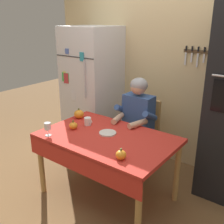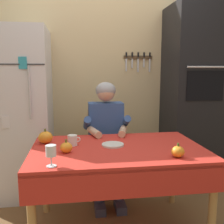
{
  "view_description": "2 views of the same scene",
  "coord_description": "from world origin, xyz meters",
  "px_view_note": "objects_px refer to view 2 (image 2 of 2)",
  "views": [
    {
      "loc": [
        1.59,
        -1.91,
        1.93
      ],
      "look_at": [
        -0.07,
        0.27,
        0.95
      ],
      "focal_mm": 43.15,
      "sensor_mm": 36.0,
      "label": 1
    },
    {
      "loc": [
        -0.34,
        -1.92,
        1.36
      ],
      "look_at": [
        -0.02,
        0.27,
        1.01
      ],
      "focal_mm": 41.51,
      "sensor_mm": 36.0,
      "label": 2
    }
  ],
  "objects_px": {
    "chair_behind_person": "(105,147)",
    "seated_person": "(107,131)",
    "dining_table": "(118,158)",
    "serving_tray": "(113,145)",
    "refrigerator": "(19,114)",
    "pumpkin_small": "(178,152)",
    "pumpkin_medium": "(66,147)",
    "wall_oven": "(192,97)",
    "pumpkin_large": "(46,137)",
    "wine_glass": "(51,152)",
    "coffee_mug": "(73,140)"
  },
  "relations": [
    {
      "from": "chair_behind_person",
      "to": "seated_person",
      "type": "distance_m",
      "value": 0.29
    },
    {
      "from": "dining_table",
      "to": "serving_tray",
      "type": "xyz_separation_m",
      "value": [
        -0.03,
        0.07,
        0.09
      ]
    },
    {
      "from": "refrigerator",
      "to": "pumpkin_small",
      "type": "bearing_deg",
      "value": -40.96
    },
    {
      "from": "pumpkin_small",
      "to": "pumpkin_medium",
      "type": "bearing_deg",
      "value": 164.57
    },
    {
      "from": "wall_oven",
      "to": "dining_table",
      "type": "xyz_separation_m",
      "value": [
        -1.05,
        -0.92,
        -0.39
      ]
    },
    {
      "from": "wall_oven",
      "to": "serving_tray",
      "type": "xyz_separation_m",
      "value": [
        -1.08,
        -0.85,
        -0.3
      ]
    },
    {
      "from": "pumpkin_large",
      "to": "pumpkin_medium",
      "type": "height_order",
      "value": "pumpkin_large"
    },
    {
      "from": "dining_table",
      "to": "pumpkin_small",
      "type": "relative_size",
      "value": 13.29
    },
    {
      "from": "pumpkin_large",
      "to": "dining_table",
      "type": "bearing_deg",
      "value": -20.6
    },
    {
      "from": "pumpkin_small",
      "to": "serving_tray",
      "type": "bearing_deg",
      "value": 140.19
    },
    {
      "from": "wine_glass",
      "to": "dining_table",
      "type": "bearing_deg",
      "value": 34.25
    },
    {
      "from": "pumpkin_large",
      "to": "pumpkin_medium",
      "type": "bearing_deg",
      "value": -56.93
    },
    {
      "from": "wine_glass",
      "to": "pumpkin_medium",
      "type": "xyz_separation_m",
      "value": [
        0.09,
        0.28,
        -0.06
      ]
    },
    {
      "from": "wall_oven",
      "to": "refrigerator",
      "type": "bearing_deg",
      "value": -178.86
    },
    {
      "from": "refrigerator",
      "to": "chair_behind_person",
      "type": "height_order",
      "value": "refrigerator"
    },
    {
      "from": "coffee_mug",
      "to": "chair_behind_person",
      "type": "bearing_deg",
      "value": 62.62
    },
    {
      "from": "refrigerator",
      "to": "chair_behind_person",
      "type": "distance_m",
      "value": 1.01
    },
    {
      "from": "wine_glass",
      "to": "pumpkin_medium",
      "type": "distance_m",
      "value": 0.3
    },
    {
      "from": "refrigerator",
      "to": "dining_table",
      "type": "xyz_separation_m",
      "value": [
        0.95,
        -0.88,
        -0.24
      ]
    },
    {
      "from": "dining_table",
      "to": "seated_person",
      "type": "bearing_deg",
      "value": 92.21
    },
    {
      "from": "coffee_mug",
      "to": "seated_person",
      "type": "bearing_deg",
      "value": 54.1
    },
    {
      "from": "seated_person",
      "to": "coffee_mug",
      "type": "xyz_separation_m",
      "value": [
        -0.34,
        -0.48,
        0.05
      ]
    },
    {
      "from": "pumpkin_small",
      "to": "coffee_mug",
      "type": "bearing_deg",
      "value": 151.61
    },
    {
      "from": "wine_glass",
      "to": "serving_tray",
      "type": "distance_m",
      "value": 0.63
    },
    {
      "from": "refrigerator",
      "to": "pumpkin_small",
      "type": "distance_m",
      "value": 1.78
    },
    {
      "from": "wall_oven",
      "to": "serving_tray",
      "type": "distance_m",
      "value": 1.41
    },
    {
      "from": "chair_behind_person",
      "to": "serving_tray",
      "type": "relative_size",
      "value": 5.03
    },
    {
      "from": "coffee_mug",
      "to": "pumpkin_large",
      "type": "distance_m",
      "value": 0.25
    },
    {
      "from": "refrigerator",
      "to": "chair_behind_person",
      "type": "relative_size",
      "value": 1.94
    },
    {
      "from": "chair_behind_person",
      "to": "pumpkin_medium",
      "type": "distance_m",
      "value": 0.97
    },
    {
      "from": "pumpkin_medium",
      "to": "serving_tray",
      "type": "relative_size",
      "value": 0.55
    },
    {
      "from": "seated_person",
      "to": "serving_tray",
      "type": "distance_m",
      "value": 0.53
    },
    {
      "from": "refrigerator",
      "to": "pumpkin_large",
      "type": "bearing_deg",
      "value": -61.95
    },
    {
      "from": "chair_behind_person",
      "to": "pumpkin_large",
      "type": "xyz_separation_m",
      "value": [
        -0.58,
        -0.57,
        0.28
      ]
    },
    {
      "from": "wine_glass",
      "to": "pumpkin_small",
      "type": "height_order",
      "value": "wine_glass"
    },
    {
      "from": "wall_oven",
      "to": "seated_person",
      "type": "bearing_deg",
      "value": -163.45
    },
    {
      "from": "chair_behind_person",
      "to": "serving_tray",
      "type": "bearing_deg",
      "value": -90.9
    },
    {
      "from": "wine_glass",
      "to": "serving_tray",
      "type": "relative_size",
      "value": 0.78
    },
    {
      "from": "coffee_mug",
      "to": "pumpkin_medium",
      "type": "bearing_deg",
      "value": -104.23
    },
    {
      "from": "pumpkin_large",
      "to": "serving_tray",
      "type": "height_order",
      "value": "pumpkin_large"
    },
    {
      "from": "pumpkin_medium",
      "to": "pumpkin_small",
      "type": "relative_size",
      "value": 0.97
    },
    {
      "from": "dining_table",
      "to": "pumpkin_medium",
      "type": "xyz_separation_m",
      "value": [
        -0.41,
        -0.06,
        0.12
      ]
    },
    {
      "from": "pumpkin_medium",
      "to": "pumpkin_small",
      "type": "xyz_separation_m",
      "value": [
        0.81,
        -0.22,
        0.0
      ]
    },
    {
      "from": "dining_table",
      "to": "wine_glass",
      "type": "bearing_deg",
      "value": -145.75
    },
    {
      "from": "refrigerator",
      "to": "coffee_mug",
      "type": "distance_m",
      "value": 0.96
    },
    {
      "from": "refrigerator",
      "to": "chair_behind_person",
      "type": "xyz_separation_m",
      "value": [
        0.93,
        -0.09,
        -0.39
      ]
    },
    {
      "from": "wall_oven",
      "to": "coffee_mug",
      "type": "bearing_deg",
      "value": -150.74
    },
    {
      "from": "dining_table",
      "to": "wine_glass",
      "type": "height_order",
      "value": "wine_glass"
    },
    {
      "from": "dining_table",
      "to": "chair_behind_person",
      "type": "height_order",
      "value": "chair_behind_person"
    },
    {
      "from": "pumpkin_medium",
      "to": "refrigerator",
      "type": "bearing_deg",
      "value": 119.62
    }
  ]
}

